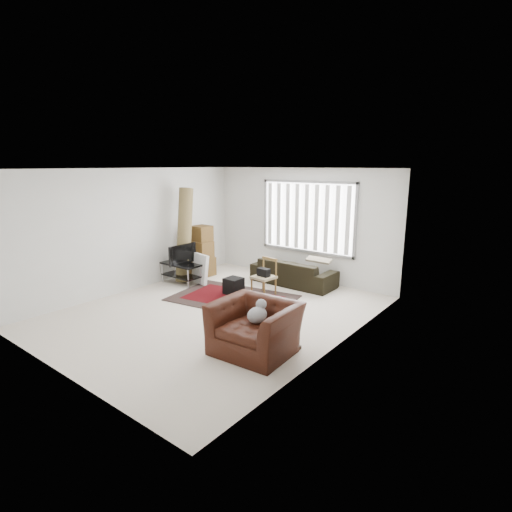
{
  "coord_description": "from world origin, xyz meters",
  "views": [
    {
      "loc": [
        5.05,
        -5.26,
        2.78
      ],
      "look_at": [
        0.44,
        0.66,
        1.05
      ],
      "focal_mm": 28.0,
      "sensor_mm": 36.0,
      "label": 1
    }
  ],
  "objects": [
    {
      "name": "persian_rug",
      "position": [
        -0.28,
        0.79,
        0.01
      ],
      "size": [
        2.72,
        2.04,
        0.02
      ],
      "color": "black",
      "rests_on": "ground"
    },
    {
      "name": "side_chair",
      "position": [
        0.11,
        1.38,
        0.45
      ],
      "size": [
        0.47,
        0.47,
        0.81
      ],
      "rotation": [
        0.0,
        0.0,
        -0.1
      ],
      "color": "#897C5A",
      "rests_on": "ground"
    },
    {
      "name": "room",
      "position": [
        0.03,
        0.51,
        1.76
      ],
      "size": [
        6.0,
        6.02,
        2.71
      ],
      "color": "beige",
      "rests_on": "ground"
    },
    {
      "name": "rolled_rug",
      "position": [
        -2.06,
        1.09,
        1.13
      ],
      "size": [
        0.54,
        0.76,
        2.25
      ],
      "primitive_type": "cylinder",
      "rotation": [
        -0.16,
        0.0,
        0.32
      ],
      "color": "brown",
      "rests_on": "ground"
    },
    {
      "name": "tv_stand",
      "position": [
        -1.95,
        0.84,
        0.36
      ],
      "size": [
        1.0,
        0.45,
        0.5
      ],
      "color": "black",
      "rests_on": "ground"
    },
    {
      "name": "armchair",
      "position": [
        1.61,
        -0.87,
        0.44
      ],
      "size": [
        1.26,
        1.11,
        0.88
      ],
      "rotation": [
        0.0,
        0.0,
        0.06
      ],
      "color": "#36140B",
      "rests_on": "ground"
    },
    {
      "name": "tv",
      "position": [
        -1.95,
        0.84,
        0.73
      ],
      "size": [
        0.1,
        0.81,
        0.46
      ],
      "primitive_type": "imported",
      "rotation": [
        0.0,
        0.0,
        1.57
      ],
      "color": "black",
      "rests_on": "tv_stand"
    },
    {
      "name": "subwoofer",
      "position": [
        -0.44,
        1.0,
        0.2
      ],
      "size": [
        0.35,
        0.35,
        0.35
      ],
      "primitive_type": "cube",
      "rotation": [
        0.0,
        0.0,
        0.0
      ],
      "color": "black",
      "rests_on": "persian_rug"
    },
    {
      "name": "moving_boxes",
      "position": [
        -2.08,
        1.69,
        0.59
      ],
      "size": [
        0.53,
        0.49,
        1.27
      ],
      "color": "brown",
      "rests_on": "ground"
    },
    {
      "name": "sofa",
      "position": [
        0.17,
        2.45,
        0.39
      ],
      "size": [
        2.03,
        0.89,
        0.78
      ],
      "primitive_type": "imported",
      "rotation": [
        0.0,
        0.0,
        3.13
      ],
      "color": "black",
      "rests_on": "ground"
    },
    {
      "name": "white_flatpack",
      "position": [
        -1.62,
        1.14,
        0.36
      ],
      "size": [
        0.58,
        0.28,
        0.71
      ],
      "primitive_type": "cube",
      "rotation": [
        -0.13,
        0.0,
        -0.19
      ],
      "color": "silver",
      "rests_on": "ground"
    }
  ]
}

